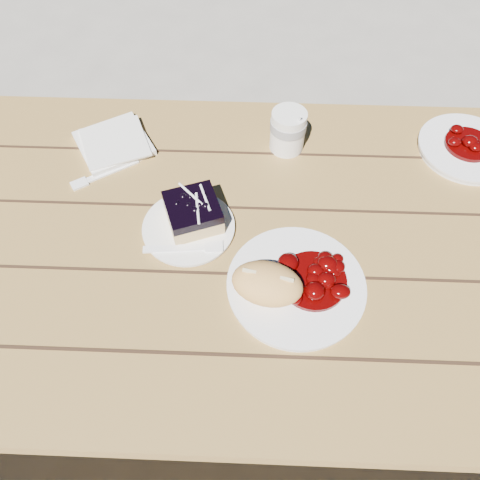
{
  "coord_description": "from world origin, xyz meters",
  "views": [
    {
      "loc": [
        0.04,
        -0.53,
        1.52
      ],
      "look_at": [
        0.02,
        -0.04,
        0.81
      ],
      "focal_mm": 35.0,
      "sensor_mm": 36.0,
      "label": 1
    }
  ],
  "objects_px": {
    "bread_roll": "(267,284)",
    "dessert_plate": "(189,228)",
    "blueberry_cake": "(193,212)",
    "second_plate": "(466,149)",
    "coffee_cup": "(288,131)",
    "picnic_table": "(231,279)",
    "main_plate": "(296,286)"
  },
  "relations": [
    {
      "from": "dessert_plate",
      "to": "picnic_table",
      "type": "bearing_deg",
      "value": -14.08
    },
    {
      "from": "blueberry_cake",
      "to": "coffee_cup",
      "type": "xyz_separation_m",
      "value": [
        0.19,
        0.23,
        0.01
      ]
    },
    {
      "from": "picnic_table",
      "to": "blueberry_cake",
      "type": "relative_size",
      "value": 15.51
    },
    {
      "from": "second_plate",
      "to": "bread_roll",
      "type": "bearing_deg",
      "value": -139.27
    },
    {
      "from": "main_plate",
      "to": "coffee_cup",
      "type": "xyz_separation_m",
      "value": [
        -0.01,
        0.37,
        0.04
      ]
    },
    {
      "from": "main_plate",
      "to": "second_plate",
      "type": "relative_size",
      "value": 1.18
    },
    {
      "from": "main_plate",
      "to": "bread_roll",
      "type": "height_order",
      "value": "bread_roll"
    },
    {
      "from": "bread_roll",
      "to": "dessert_plate",
      "type": "distance_m",
      "value": 0.22
    },
    {
      "from": "second_plate",
      "to": "coffee_cup",
      "type": "bearing_deg",
      "value": -179.86
    },
    {
      "from": "main_plate",
      "to": "blueberry_cake",
      "type": "xyz_separation_m",
      "value": [
        -0.2,
        0.14,
        0.03
      ]
    },
    {
      "from": "bread_roll",
      "to": "blueberry_cake",
      "type": "xyz_separation_m",
      "value": [
        -0.15,
        0.16,
        -0.01
      ]
    },
    {
      "from": "coffee_cup",
      "to": "second_plate",
      "type": "xyz_separation_m",
      "value": [
        0.41,
        0.0,
        -0.04
      ]
    },
    {
      "from": "dessert_plate",
      "to": "second_plate",
      "type": "distance_m",
      "value": 0.66
    },
    {
      "from": "picnic_table",
      "to": "second_plate",
      "type": "xyz_separation_m",
      "value": [
        0.53,
        0.27,
        0.17
      ]
    },
    {
      "from": "picnic_table",
      "to": "second_plate",
      "type": "height_order",
      "value": "second_plate"
    },
    {
      "from": "picnic_table",
      "to": "blueberry_cake",
      "type": "distance_m",
      "value": 0.22
    },
    {
      "from": "second_plate",
      "to": "main_plate",
      "type": "bearing_deg",
      "value": -137.09
    },
    {
      "from": "bread_roll",
      "to": "second_plate",
      "type": "height_order",
      "value": "bread_roll"
    },
    {
      "from": "main_plate",
      "to": "second_plate",
      "type": "height_order",
      "value": "same"
    },
    {
      "from": "main_plate",
      "to": "second_plate",
      "type": "distance_m",
      "value": 0.54
    },
    {
      "from": "bread_roll",
      "to": "main_plate",
      "type": "bearing_deg",
      "value": 19.98
    },
    {
      "from": "dessert_plate",
      "to": "blueberry_cake",
      "type": "height_order",
      "value": "blueberry_cake"
    },
    {
      "from": "coffee_cup",
      "to": "bread_roll",
      "type": "bearing_deg",
      "value": -96.45
    },
    {
      "from": "picnic_table",
      "to": "main_plate",
      "type": "distance_m",
      "value": 0.24
    },
    {
      "from": "main_plate",
      "to": "bread_roll",
      "type": "xyz_separation_m",
      "value": [
        -0.05,
        -0.02,
        0.04
      ]
    },
    {
      "from": "dessert_plate",
      "to": "second_plate",
      "type": "bearing_deg",
      "value": 21.78
    },
    {
      "from": "picnic_table",
      "to": "bread_roll",
      "type": "relative_size",
      "value": 15.67
    },
    {
      "from": "main_plate",
      "to": "dessert_plate",
      "type": "distance_m",
      "value": 0.25
    },
    {
      "from": "blueberry_cake",
      "to": "main_plate",
      "type": "bearing_deg",
      "value": -55.41
    },
    {
      "from": "bread_roll",
      "to": "coffee_cup",
      "type": "xyz_separation_m",
      "value": [
        0.04,
        0.39,
        -0.0
      ]
    },
    {
      "from": "bread_roll",
      "to": "coffee_cup",
      "type": "relative_size",
      "value": 1.32
    },
    {
      "from": "bread_roll",
      "to": "picnic_table",
      "type": "bearing_deg",
      "value": 120.27
    }
  ]
}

